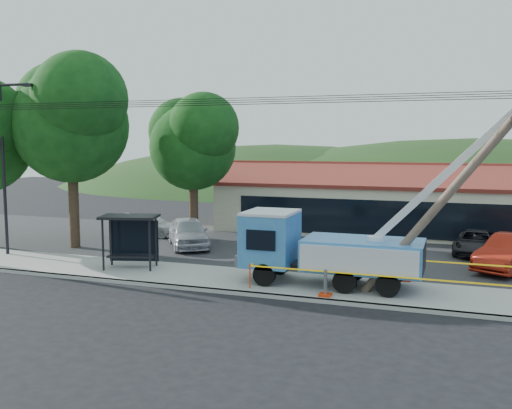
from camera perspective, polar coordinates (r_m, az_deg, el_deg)
The scene contains 18 objects.
ground at distance 21.12m, azimuth -4.37°, elevation -10.36°, with size 120.00×120.00×0.00m, color black.
curb at distance 22.96m, azimuth -2.23°, elevation -8.77°, with size 60.00×0.25×0.15m, color #A9A89E.
sidewalk at distance 24.68m, azimuth -0.58°, elevation -7.69°, with size 60.00×4.00×0.15m, color #A9A89E.
parking_lot at distance 32.14m, azimuth 4.35°, elevation -4.44°, with size 60.00×12.00×0.10m, color #28282B.
strip_mall at distance 38.92m, azimuth 13.17°, elevation 0.03°, with size 22.50×8.53×4.67m.
streetlight at distance 32.20m, azimuth -23.70°, elevation 4.48°, with size 2.13×0.22×9.00m.
tree_west_near at distance 33.36m, azimuth -18.05°, elevation 8.56°, with size 7.56×6.72×10.80m.
tree_lot at distance 34.97m, azimuth -6.34°, elevation 6.57°, with size 6.30×5.60×8.94m.
hill_west at distance 77.30m, azimuth 1.98°, elevation 1.88°, with size 78.40×56.00×28.00m, color #1F3714.
hill_center at distance 73.75m, azimuth 20.84°, elevation 1.24°, with size 89.60×64.00×32.00m, color #1F3714.
utility_truck at distance 23.72m, azimuth 7.03°, elevation -4.22°, with size 11.53×3.99×8.03m.
leaning_pole at distance 22.24m, azimuth 19.38°, elevation 1.82°, with size 6.22×1.85×7.98m.
bus_shelter at distance 27.32m, azimuth -12.42°, elevation -2.42°, with size 2.91×2.22×2.48m.
caution_tape at distance 23.48m, azimuth 14.03°, elevation -6.59°, with size 11.41×3.38×0.98m.
car_silver at distance 32.61m, azimuth -6.76°, elevation -4.40°, with size 1.97×4.90×1.67m, color silver.
car_red at distance 29.14m, azimuth 24.11°, elevation -6.22°, with size 1.75×5.02×1.65m, color #9B1E0F.
car_white at distance 36.91m, azimuth -10.60°, elevation -3.20°, with size 1.83×4.51×1.31m, color silver.
car_dark at distance 32.54m, azimuth 21.12°, elevation -4.81°, with size 2.08×4.51×1.25m, color black.
Camera 1 is at (8.24, -18.48, 6.08)m, focal length 40.00 mm.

